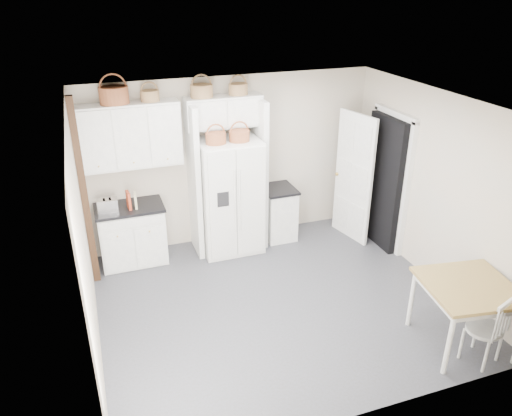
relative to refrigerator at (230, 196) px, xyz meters
name	(u,v)px	position (x,y,z in m)	size (l,w,h in m)	color
floor	(277,302)	(0.15, -1.61, -0.88)	(4.50, 4.50, 0.00)	#474A56
ceiling	(281,106)	(0.15, -1.61, 1.72)	(4.50, 4.50, 0.00)	white
wall_back	(231,161)	(0.15, 0.39, 0.42)	(4.50, 4.50, 0.00)	beige
wall_left	(84,243)	(-2.10, -1.61, 0.42)	(4.00, 4.00, 0.00)	beige
wall_right	(434,189)	(2.40, -1.61, 0.42)	(4.00, 4.00, 0.00)	beige
refrigerator	(230,196)	(0.00, 0.00, 0.00)	(0.91, 0.73, 1.76)	white
base_cab_left	(132,235)	(-1.48, 0.09, -0.45)	(0.93, 0.59, 0.86)	silver
base_cab_right	(278,214)	(0.84, 0.09, -0.47)	(0.47, 0.56, 0.82)	silver
dining_table	(463,315)	(1.85, -3.06, -0.48)	(0.96, 0.96, 0.80)	olive
windsor_chair	(484,329)	(1.87, -3.36, -0.45)	(0.41, 0.38, 0.85)	silver
counter_left	(129,207)	(-1.48, 0.09, 0.00)	(0.97, 0.63, 0.04)	black
counter_right	(279,189)	(0.84, 0.09, -0.04)	(0.50, 0.60, 0.04)	black
toaster	(108,206)	(-1.77, -0.01, 0.12)	(0.28, 0.16, 0.19)	silver
cookbook_red	(129,200)	(-1.48, 0.01, 0.15)	(0.04, 0.17, 0.26)	#B03B1F
cookbook_cream	(136,200)	(-1.38, 0.01, 0.13)	(0.03, 0.15, 0.22)	beige
basket_upper_b	(114,95)	(-1.50, 0.22, 1.59)	(0.39, 0.39, 0.23)	brown
basket_upper_c	(150,96)	(-1.03, 0.22, 1.55)	(0.26, 0.26, 0.15)	olive
basket_bridge_a	(202,91)	(-0.31, 0.22, 1.56)	(0.32, 0.32, 0.18)	olive
basket_bridge_b	(238,89)	(0.23, 0.22, 1.55)	(0.28, 0.28, 0.16)	olive
basket_fridge_a	(216,138)	(-0.21, -0.10, 0.96)	(0.29, 0.29, 0.15)	brown
basket_fridge_b	(239,136)	(0.14, -0.10, 0.96)	(0.29, 0.29, 0.16)	brown
upper_cabinet	(130,135)	(-1.35, 0.22, 1.02)	(1.40, 0.34, 0.90)	silver
bridge_cabinet	(223,111)	(0.00, 0.22, 1.25)	(1.12, 0.34, 0.45)	silver
fridge_panel_left	(194,182)	(-0.51, 0.09, 0.27)	(0.08, 0.60, 2.30)	silver
fridge_panel_right	(259,173)	(0.51, 0.09, 0.27)	(0.08, 0.60, 2.30)	silver
trim_post	(84,195)	(-2.05, -0.26, 0.42)	(0.09, 0.09, 2.60)	black
doorway_void	(385,182)	(2.31, -0.61, 0.15)	(0.18, 0.85, 2.05)	black
door_slab	(354,178)	(1.95, -0.28, 0.15)	(0.80, 0.04, 2.05)	white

